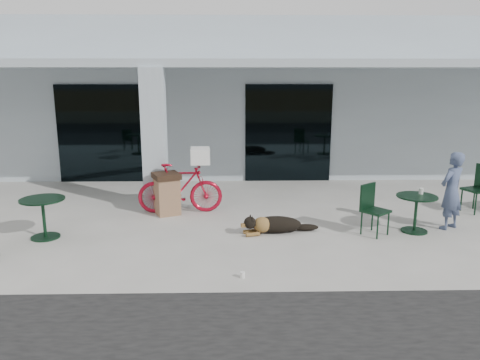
{
  "coord_description": "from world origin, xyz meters",
  "views": [
    {
      "loc": [
        0.16,
        -8.01,
        3.0
      ],
      "look_at": [
        0.36,
        0.71,
        1.0
      ],
      "focal_mm": 35.0,
      "sensor_mm": 36.0,
      "label": 1
    }
  ],
  "objects_px": {
    "dog": "(276,223)",
    "cafe_chair_far_a": "(376,210)",
    "cafe_table_near": "(44,218)",
    "trash_receptacle": "(167,194)",
    "cafe_table_far": "(416,214)",
    "cafe_chair_far_b": "(476,189)",
    "person": "(452,191)",
    "bicycle": "(180,188)"
  },
  "relations": [
    {
      "from": "cafe_table_far",
      "to": "cafe_chair_far_b",
      "type": "bearing_deg",
      "value": 34.93
    },
    {
      "from": "cafe_chair_far_b",
      "to": "person",
      "type": "bearing_deg",
      "value": -65.52
    },
    {
      "from": "dog",
      "to": "trash_receptacle",
      "type": "height_order",
      "value": "trash_receptacle"
    },
    {
      "from": "bicycle",
      "to": "trash_receptacle",
      "type": "relative_size",
      "value": 2.01
    },
    {
      "from": "bicycle",
      "to": "cafe_chair_far_b",
      "type": "relative_size",
      "value": 1.76
    },
    {
      "from": "trash_receptacle",
      "to": "person",
      "type": "bearing_deg",
      "value": -11.01
    },
    {
      "from": "cafe_table_far",
      "to": "person",
      "type": "height_order",
      "value": "person"
    },
    {
      "from": "bicycle",
      "to": "person",
      "type": "height_order",
      "value": "person"
    },
    {
      "from": "cafe_table_far",
      "to": "cafe_chair_far_b",
      "type": "relative_size",
      "value": 0.73
    },
    {
      "from": "bicycle",
      "to": "cafe_table_far",
      "type": "distance_m",
      "value": 4.86
    },
    {
      "from": "bicycle",
      "to": "trash_receptacle",
      "type": "distance_m",
      "value": 0.31
    },
    {
      "from": "cafe_table_far",
      "to": "cafe_chair_far_b",
      "type": "distance_m",
      "value": 2.23
    },
    {
      "from": "dog",
      "to": "cafe_chair_far_a",
      "type": "bearing_deg",
      "value": -20.1
    },
    {
      "from": "cafe_table_near",
      "to": "cafe_chair_far_a",
      "type": "relative_size",
      "value": 0.84
    },
    {
      "from": "cafe_table_near",
      "to": "trash_receptacle",
      "type": "xyz_separation_m",
      "value": [
        2.08,
        1.47,
        0.08
      ]
    },
    {
      "from": "cafe_table_far",
      "to": "trash_receptacle",
      "type": "bearing_deg",
      "value": 165.5
    },
    {
      "from": "bicycle",
      "to": "cafe_chair_far_b",
      "type": "bearing_deg",
      "value": -94.53
    },
    {
      "from": "bicycle",
      "to": "cafe_chair_far_a",
      "type": "relative_size",
      "value": 1.9
    },
    {
      "from": "trash_receptacle",
      "to": "cafe_table_near",
      "type": "bearing_deg",
      "value": -144.79
    },
    {
      "from": "cafe_chair_far_a",
      "to": "person",
      "type": "xyz_separation_m",
      "value": [
        1.57,
        0.33,
        0.28
      ]
    },
    {
      "from": "dog",
      "to": "cafe_chair_far_b",
      "type": "xyz_separation_m",
      "value": [
        4.52,
        1.29,
        0.33
      ]
    },
    {
      "from": "cafe_table_near",
      "to": "cafe_chair_far_b",
      "type": "height_order",
      "value": "cafe_chair_far_b"
    },
    {
      "from": "dog",
      "to": "cafe_chair_far_a",
      "type": "relative_size",
      "value": 1.17
    },
    {
      "from": "bicycle",
      "to": "person",
      "type": "bearing_deg",
      "value": -106.22
    },
    {
      "from": "person",
      "to": "trash_receptacle",
      "type": "height_order",
      "value": "person"
    },
    {
      "from": "trash_receptacle",
      "to": "cafe_table_far",
      "type": "bearing_deg",
      "value": -14.5
    },
    {
      "from": "dog",
      "to": "cafe_table_far",
      "type": "distance_m",
      "value": 2.7
    },
    {
      "from": "dog",
      "to": "person",
      "type": "distance_m",
      "value": 3.49
    },
    {
      "from": "dog",
      "to": "cafe_chair_far_b",
      "type": "bearing_deg",
      "value": 0.31
    },
    {
      "from": "person",
      "to": "cafe_table_far",
      "type": "bearing_deg",
      "value": -19.64
    },
    {
      "from": "person",
      "to": "bicycle",
      "type": "bearing_deg",
      "value": -45.36
    },
    {
      "from": "cafe_table_far",
      "to": "trash_receptacle",
      "type": "distance_m",
      "value": 5.1
    },
    {
      "from": "cafe_chair_far_a",
      "to": "dog",
      "type": "bearing_deg",
      "value": 136.2
    },
    {
      "from": "person",
      "to": "cafe_chair_far_b",
      "type": "bearing_deg",
      "value": -167.37
    },
    {
      "from": "bicycle",
      "to": "dog",
      "type": "distance_m",
      "value": 2.43
    },
    {
      "from": "cafe_table_near",
      "to": "cafe_chair_far_b",
      "type": "relative_size",
      "value": 0.77
    },
    {
      "from": "cafe_table_far",
      "to": "cafe_chair_far_b",
      "type": "height_order",
      "value": "cafe_chair_far_b"
    },
    {
      "from": "cafe_table_far",
      "to": "trash_receptacle",
      "type": "height_order",
      "value": "trash_receptacle"
    },
    {
      "from": "cafe_table_near",
      "to": "trash_receptacle",
      "type": "distance_m",
      "value": 2.55
    },
    {
      "from": "cafe_chair_far_a",
      "to": "cafe_chair_far_b",
      "type": "bearing_deg",
      "value": -10.91
    },
    {
      "from": "cafe_table_near",
      "to": "cafe_table_far",
      "type": "bearing_deg",
      "value": 1.58
    },
    {
      "from": "cafe_chair_far_a",
      "to": "person",
      "type": "bearing_deg",
      "value": -27.36
    }
  ]
}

